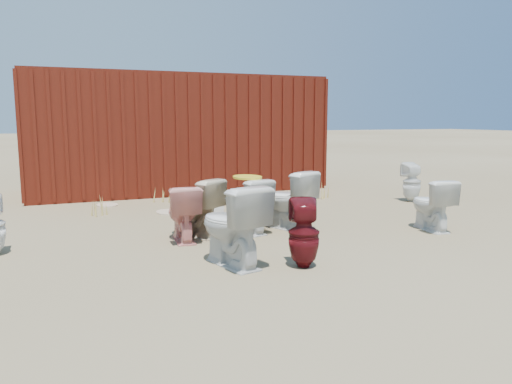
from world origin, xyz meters
name	(u,v)px	position (x,y,z in m)	size (l,w,h in m)	color
ground	(274,243)	(0.00, 0.00, 0.00)	(100.00, 100.00, 0.00)	brown
shipping_container	(176,133)	(0.00, 5.20, 1.20)	(6.00, 2.40, 2.40)	#44180B
toilet_front_a	(232,225)	(-0.81, -0.71, 0.43)	(0.48, 0.84, 0.86)	silver
toilet_front_pink	(183,213)	(-1.02, 0.52, 0.35)	(0.39, 0.69, 0.71)	#E78E85
toilet_front_c	(287,200)	(0.49, 0.65, 0.41)	(0.46, 0.80, 0.82)	white
toilet_front_maroon	(304,233)	(-0.14, -1.05, 0.36)	(0.32, 0.33, 0.71)	#580F13
toilet_front_e	(431,205)	(2.28, -0.17, 0.35)	(0.40, 0.70, 0.71)	white
toilet_back_beige_left	(195,208)	(-0.82, 0.68, 0.38)	(0.43, 0.75, 0.76)	beige
toilet_back_beige_right	(260,203)	(0.22, 0.99, 0.32)	(0.36, 0.63, 0.64)	beige
toilet_back_yellowlid	(247,206)	(-0.11, 0.64, 0.37)	(0.41, 0.72, 0.74)	silver
toilet_back_e	(412,182)	(3.60, 1.85, 0.36)	(0.32, 0.33, 0.72)	white
yellow_lid	(247,177)	(-0.11, 0.64, 0.75)	(0.37, 0.47, 0.03)	yellow
loose_tank	(206,208)	(-0.38, 1.65, 0.17)	(0.50, 0.20, 0.35)	white
loose_lid_near	(168,212)	(-0.80, 2.43, 0.01)	(0.38, 0.49, 0.02)	beige
loose_lid_far	(107,205)	(-1.65, 3.50, 0.01)	(0.36, 0.47, 0.02)	beige
weed_clump_a	(102,207)	(-1.81, 2.65, 0.13)	(0.36, 0.36, 0.27)	tan
weed_clump_b	(233,196)	(0.44, 2.80, 0.14)	(0.32, 0.32, 0.29)	tan
weed_clump_c	(320,190)	(2.22, 2.82, 0.16)	(0.36, 0.36, 0.33)	tan
weed_clump_d	(162,195)	(-0.67, 3.50, 0.13)	(0.30, 0.30, 0.26)	tan
weed_clump_e	(257,191)	(1.07, 3.20, 0.15)	(0.34, 0.34, 0.30)	tan
weed_clump_f	(436,210)	(2.92, 0.46, 0.12)	(0.28, 0.28, 0.24)	tan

